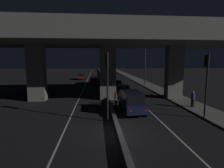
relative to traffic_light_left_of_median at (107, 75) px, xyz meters
name	(u,v)px	position (x,y,z in m)	size (l,w,h in m)	color
ground_plane	(118,134)	(0.56, -2.54, -3.72)	(200.00, 200.00, 0.00)	black
lane_line_left_inner	(88,79)	(-3.11, 32.46, -3.72)	(0.12, 126.00, 0.00)	beige
lane_line_right_inner	(116,79)	(4.24, 32.46, -3.72)	(0.12, 126.00, 0.00)	beige
median_divider	(102,79)	(0.56, 32.46, -3.53)	(0.33, 126.00, 0.38)	#4C4C51
sidewalk_right	(141,82)	(9.46, 25.46, -3.66)	(2.82, 126.00, 0.12)	slate
elevated_overpass	(105,39)	(0.27, 8.16, 3.77)	(36.89, 11.83, 9.72)	slate
traffic_light_left_of_median	(107,75)	(0.00, 0.00, 0.00)	(0.30, 0.49, 5.49)	black
traffic_light_right_of_median	(207,74)	(8.15, 0.00, -0.01)	(0.30, 0.49, 5.46)	black
street_lamp	(143,59)	(8.46, 20.55, 1.50)	(2.56, 0.32, 8.89)	#2D2D30
car_dark_blue_lead	(132,102)	(2.42, 2.14, -2.68)	(2.14, 4.02, 1.99)	#141938
car_black_second	(123,91)	(2.64, 9.46, -2.93)	(1.93, 4.15, 1.58)	black
car_grey_third	(117,84)	(2.69, 16.43, -2.98)	(1.97, 4.71, 1.46)	#515459
car_dark_red_lead_oncoming	(95,80)	(-1.23, 23.18, -2.85)	(2.10, 4.61, 1.64)	#591414
car_dark_red_second_oncoming	(82,77)	(-4.67, 32.48, -2.97)	(1.91, 4.19, 1.43)	#591414
motorcycle_white_filtering_near	(116,99)	(1.23, 5.05, -3.10)	(0.34, 1.86, 1.47)	black
motorcycle_blue_filtering_mid	(111,89)	(1.34, 12.23, -3.14)	(0.33, 1.97, 1.38)	black
pedestrian_on_sidewalk	(193,99)	(9.00, 3.24, -2.81)	(0.40, 0.40, 1.62)	black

